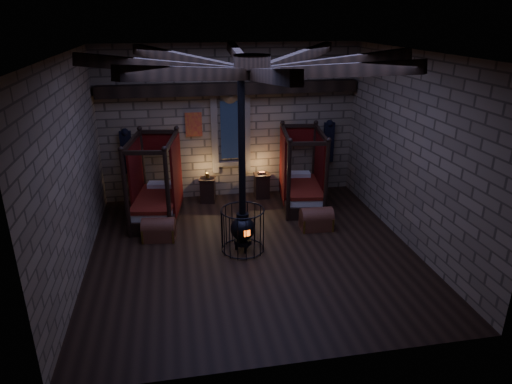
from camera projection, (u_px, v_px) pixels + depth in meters
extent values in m
cube|color=black|center=(253.00, 252.00, 10.04)|extent=(7.00, 7.00, 0.01)
cube|color=#847054|center=(230.00, 123.00, 12.47)|extent=(7.00, 0.02, 4.20)
cube|color=#847054|center=(298.00, 238.00, 6.07)|extent=(7.00, 0.02, 4.20)
cube|color=#847054|center=(72.00, 171.00, 8.68)|extent=(0.02, 7.00, 4.20)
cube|color=#847054|center=(412.00, 152.00, 9.86)|extent=(0.02, 7.00, 4.20)
cube|color=black|center=(252.00, 53.00, 8.50)|extent=(7.00, 7.00, 0.01)
cube|color=black|center=(230.00, 89.00, 11.96)|extent=(6.86, 0.35, 0.30)
cylinder|color=black|center=(252.00, 61.00, 8.56)|extent=(0.70, 0.70, 0.25)
cube|color=black|center=(231.00, 130.00, 12.50)|extent=(0.55, 0.04, 1.60)
cube|color=maroon|center=(194.00, 125.00, 12.27)|extent=(0.45, 0.03, 0.65)
cube|color=black|center=(127.00, 152.00, 12.09)|extent=(0.30, 0.10, 1.15)
cube|color=black|center=(329.00, 142.00, 13.04)|extent=(0.30, 0.10, 1.15)
cube|color=black|center=(157.00, 213.00, 11.55)|extent=(1.33, 2.12, 0.34)
cube|color=beige|center=(157.00, 203.00, 11.45)|extent=(1.19, 1.95, 0.21)
cube|color=maroon|center=(156.00, 199.00, 11.40)|extent=(1.25, 1.99, 0.10)
cube|color=beige|center=(161.00, 185.00, 12.04)|extent=(0.71, 0.43, 0.13)
cube|color=#540B07|center=(159.00, 142.00, 11.88)|extent=(1.04, 0.21, 0.52)
cylinder|color=black|center=(126.00, 195.00, 10.33)|extent=(0.10, 0.10, 2.09)
cylinder|color=black|center=(143.00, 169.00, 12.10)|extent=(0.10, 0.10, 2.09)
cylinder|color=black|center=(168.00, 195.00, 10.35)|extent=(0.10, 0.10, 2.09)
cylinder|color=black|center=(179.00, 168.00, 12.12)|extent=(0.10, 0.10, 2.09)
cube|color=#540B07|center=(136.00, 175.00, 11.47)|extent=(0.28, 1.42, 1.85)
cube|color=#540B07|center=(177.00, 175.00, 11.49)|extent=(0.28, 1.42, 1.85)
cube|color=black|center=(301.00, 200.00, 12.38)|extent=(1.27, 2.05, 0.33)
cube|color=beige|center=(302.00, 191.00, 12.29)|extent=(1.13, 1.89, 0.20)
cube|color=maroon|center=(302.00, 186.00, 12.24)|extent=(1.19, 1.94, 0.09)
cube|color=beige|center=(299.00, 175.00, 12.86)|extent=(0.69, 0.41, 0.13)
cube|color=#540B07|center=(299.00, 135.00, 12.70)|extent=(1.02, 0.19, 0.51)
cylinder|color=black|center=(289.00, 182.00, 11.19)|extent=(0.10, 0.10, 2.04)
cylinder|color=black|center=(282.00, 160.00, 12.91)|extent=(0.10, 0.10, 2.04)
cylinder|color=black|center=(326.00, 182.00, 11.22)|extent=(0.10, 0.10, 2.04)
cylinder|color=black|center=(314.00, 159.00, 12.95)|extent=(0.10, 0.10, 2.04)
cube|color=#540B07|center=(283.00, 165.00, 12.29)|extent=(0.25, 1.39, 1.81)
cube|color=#540B07|center=(319.00, 165.00, 12.33)|extent=(0.25, 1.39, 1.81)
cube|color=#5D2E1D|center=(159.00, 233.00, 10.53)|extent=(0.80, 0.55, 0.31)
cylinder|color=#5D2E1D|center=(159.00, 227.00, 10.47)|extent=(0.80, 0.55, 0.45)
cube|color=#A88F33|center=(144.00, 234.00, 10.52)|extent=(0.11, 0.47, 0.33)
cube|color=#A88F33|center=(174.00, 233.00, 10.54)|extent=(0.11, 0.47, 0.33)
cube|color=#5D2E1D|center=(316.00, 223.00, 11.05)|extent=(0.78, 0.50, 0.32)
cylinder|color=#5D2E1D|center=(316.00, 217.00, 10.99)|extent=(0.78, 0.50, 0.47)
cube|color=#A88F33|center=(302.00, 224.00, 11.00)|extent=(0.07, 0.49, 0.34)
cube|color=#A88F33|center=(330.00, 222.00, 11.09)|extent=(0.07, 0.49, 0.34)
cube|color=black|center=(208.00, 191.00, 12.59)|extent=(0.46, 0.44, 0.65)
cube|color=black|center=(207.00, 179.00, 12.47)|extent=(0.50, 0.49, 0.04)
cylinder|color=#A88F33|center=(207.00, 176.00, 12.43)|extent=(0.09, 0.09, 0.15)
cube|color=black|center=(262.00, 186.00, 12.89)|extent=(0.40, 0.39, 0.66)
cube|color=black|center=(262.00, 175.00, 12.77)|extent=(0.44, 0.42, 0.04)
cube|color=#5D2E1D|center=(262.00, 173.00, 12.75)|extent=(0.17, 0.13, 0.05)
cylinder|color=black|center=(243.00, 241.00, 10.03)|extent=(0.39, 0.39, 0.10)
sphere|color=black|center=(243.00, 228.00, 9.92)|extent=(0.54, 0.54, 0.54)
cylinder|color=black|center=(243.00, 216.00, 9.81)|extent=(0.27, 0.27, 0.13)
cube|color=#FF5914|center=(247.00, 233.00, 9.69)|extent=(0.14, 0.05, 0.13)
cylinder|color=black|center=(242.00, 142.00, 9.21)|extent=(0.14, 0.14, 3.18)
torus|color=black|center=(243.00, 248.00, 10.10)|extent=(0.95, 0.95, 0.03)
torus|color=black|center=(243.00, 210.00, 9.76)|extent=(0.95, 0.95, 0.03)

